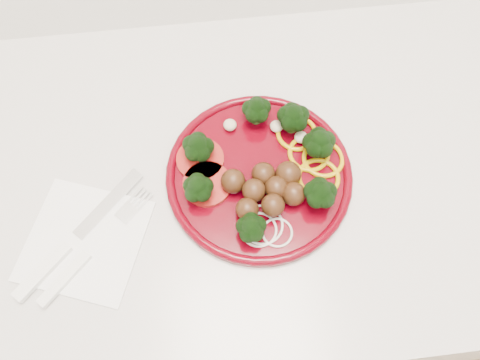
{
  "coord_description": "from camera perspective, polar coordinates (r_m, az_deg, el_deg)",
  "views": [
    {
      "loc": [
        -0.19,
        1.38,
        1.54
      ],
      "look_at": [
        -0.15,
        1.67,
        0.92
      ],
      "focal_mm": 35.0,
      "sensor_mm": 36.0,
      "label": 1
    }
  ],
  "objects": [
    {
      "name": "knife",
      "position": [
        0.71,
        -20.62,
        -7.87
      ],
      "size": [
        0.18,
        0.19,
        0.01
      ],
      "rotation": [
        0.0,
        0.0,
        0.8
      ],
      "color": "silver",
      "rests_on": "napkin"
    },
    {
      "name": "napkin",
      "position": [
        0.71,
        -18.38,
        -6.99
      ],
      "size": [
        0.21,
        0.21,
        0.0
      ],
      "primitive_type": "cube",
      "rotation": [
        0.0,
        0.0,
        1.21
      ],
      "color": "white",
      "rests_on": "counter"
    },
    {
      "name": "counter",
      "position": [
        1.15,
        7.47,
        -7.69
      ],
      "size": [
        2.4,
        0.6,
        0.9
      ],
      "color": "silver",
      "rests_on": "ground"
    },
    {
      "name": "plate",
      "position": [
        0.7,
        2.6,
        0.92
      ],
      "size": [
        0.28,
        0.28,
        0.06
      ],
      "rotation": [
        0.0,
        0.0,
        -0.08
      ],
      "color": "#4C010B",
      "rests_on": "counter"
    },
    {
      "name": "fork",
      "position": [
        0.69,
        -19.13,
        -9.69
      ],
      "size": [
        0.16,
        0.17,
        0.01
      ],
      "rotation": [
        0.0,
        0.0,
        0.8
      ],
      "color": "white",
      "rests_on": "napkin"
    }
  ]
}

